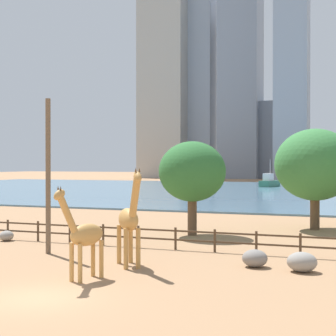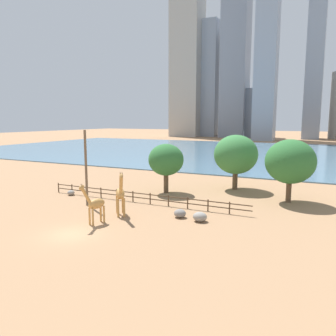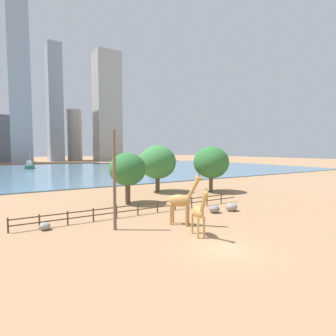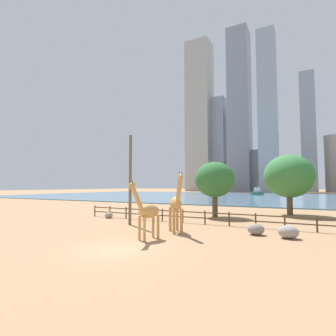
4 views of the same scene
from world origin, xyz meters
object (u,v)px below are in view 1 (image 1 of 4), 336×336
boulder_near_fence (302,262)px  boulder_small (255,258)px  tree_center_broad (315,165)px  tree_right_tall (192,172)px  boat_ferry (269,182)px  giraffe_companion (84,235)px  utility_pole (48,176)px  giraffe_tall (129,220)px  boulder_by_pole (6,236)px

boulder_near_fence → boulder_small: (-2.26, 0.34, -0.03)m
tree_center_broad → tree_right_tall: 10.01m
boulder_near_fence → boat_ferry: (-15.46, 85.02, 0.71)m
giraffe_companion → utility_pole: (-5.20, 5.11, 2.38)m
utility_pole → boulder_near_fence: bearing=-0.3°
giraffe_companion → tree_right_tall: 15.19m
boulder_near_fence → boat_ferry: boat_ferry is taller
giraffe_tall → giraffe_companion: bearing=-48.4°
giraffe_tall → boulder_small: size_ratio=3.92×
giraffe_tall → giraffe_companion: (-0.59, -3.36, -0.34)m
boulder_near_fence → tree_right_tall: size_ratio=0.21×
tree_right_tall → utility_pole: bearing=-118.1°
giraffe_companion → boulder_near_fence: size_ratio=2.97×
utility_pole → boat_ferry: size_ratio=1.28×
boulder_near_fence → utility_pole: bearing=179.7°
boulder_near_fence → boulder_by_pole: (-19.04, 3.16, -0.13)m
giraffe_companion → boat_ferry: (-6.85, 90.06, -0.78)m
utility_pole → boulder_by_pole: (-5.24, 3.10, -3.99)m
giraffe_tall → boat_ferry: (-7.44, 86.71, -1.12)m
utility_pole → tree_right_tall: 11.20m
tree_right_tall → giraffe_tall: bearing=-87.5°
utility_pole → boat_ferry: (-1.66, 84.95, -3.16)m
giraffe_companion → boulder_near_fence: bearing=136.3°
giraffe_companion → tree_center_broad: (7.90, 21.22, 2.98)m
giraffe_companion → boulder_small: 8.46m
tree_center_broad → boat_ferry: tree_center_broad is taller
giraffe_companion → tree_right_tall: size_ratio=0.62×
boulder_by_pole → boulder_near_fence: bearing=-9.4°
boulder_near_fence → tree_center_broad: bearing=92.5°
giraffe_tall → boat_ferry: size_ratio=0.71×
giraffe_tall → boulder_small: giraffe_tall is taller
boulder_near_fence → boulder_small: bearing=171.5°
boulder_by_pole → boulder_small: 17.01m
boulder_near_fence → boulder_by_pole: boulder_near_fence is taller
boulder_small → giraffe_tall: bearing=-160.6°
giraffe_tall → tree_right_tall: 11.84m
utility_pole → boulder_near_fence: 14.33m
utility_pole → boulder_small: size_ratio=7.02×
utility_pole → boulder_small: 12.18m
utility_pole → boulder_by_pole: bearing=149.4°
tree_center_broad → boulder_by_pole: bearing=-144.6°
giraffe_companion → boulder_near_fence: giraffe_companion is taller
giraffe_companion → boulder_near_fence: (8.60, 5.04, -1.49)m
boulder_near_fence → tree_right_tall: bearing=130.6°
tree_center_broad → tree_right_tall: (-7.82, -6.24, -0.49)m
boulder_small → boat_ferry: size_ratio=0.18×
utility_pole → tree_center_broad: 20.77m
utility_pole → boulder_small: bearing=1.3°
boulder_by_pole → tree_center_broad: (18.33, 13.01, 4.60)m
utility_pole → boulder_near_fence: size_ratio=6.24×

